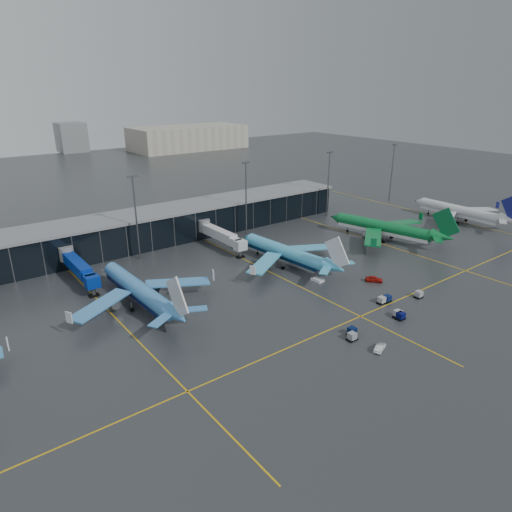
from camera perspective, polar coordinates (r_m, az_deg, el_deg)
ground at (r=110.73m, az=3.60°, el=-6.10°), size 600.00×600.00×0.00m
terminal_pier at (r=157.51m, az=-11.23°, el=3.93°), size 142.00×17.00×10.70m
jet_bridges at (r=129.35m, az=-21.30°, el=-1.27°), size 94.00×27.50×7.20m
flood_masts at (r=147.25m, az=-7.60°, el=6.37°), size 203.00×0.50×25.50m
distant_hangars at (r=365.45m, az=-19.15°, el=13.19°), size 260.00×71.00×22.00m
taxi_lines at (r=123.91m, az=3.92°, el=-3.06°), size 220.00×120.00×0.02m
airliner_arkefly at (r=111.37m, az=-14.64°, el=-2.90°), size 38.58×43.61×13.06m
airliner_klm_near at (r=132.13m, az=3.70°, el=1.45°), size 39.45×44.08×12.71m
airliner_aer_lingus at (r=159.87m, az=15.65°, el=4.36°), size 48.56×52.66×13.81m
airliner_ba at (r=191.57m, az=24.08°, el=5.88°), size 39.03×44.16×13.28m
baggage_carts at (r=109.54m, az=15.88°, el=-6.79°), size 30.83×9.22×1.70m
mobile_airstair at (r=124.16m, az=7.72°, el=-2.77°), size 2.47×3.38×3.45m
service_van_red at (r=126.59m, az=14.53°, el=-2.80°), size 4.39×4.73×1.57m
service_van_white at (r=95.94m, az=15.23°, el=-10.97°), size 4.21×2.71×1.31m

